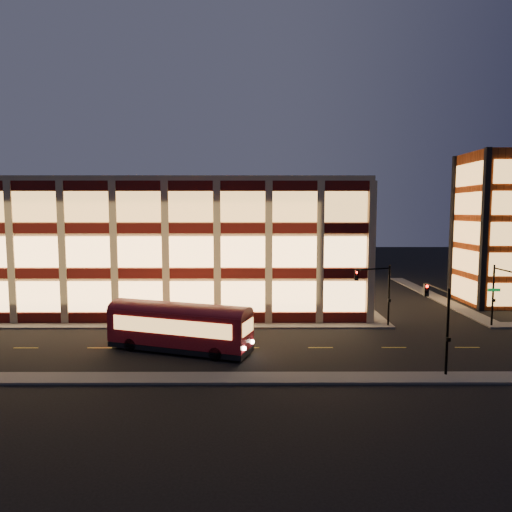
{
  "coord_description": "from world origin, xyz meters",
  "views": [
    {
      "loc": [
        10.61,
        -42.22,
        11.05
      ],
      "look_at": [
        10.79,
        8.0,
        6.15
      ],
      "focal_mm": 32.0,
      "sensor_mm": 36.0,
      "label": 1
    }
  ],
  "objects": [
    {
      "name": "traffic_signal_far",
      "position": [
        22.21,
        0.24,
        4.11
      ],
      "size": [
        3.79,
        1.87,
        6.0
      ],
      "color": "black",
      "rests_on": "ground"
    },
    {
      "name": "sidewalk_near",
      "position": [
        0.0,
        -13.0,
        0.07
      ],
      "size": [
        100.0,
        2.0,
        0.15
      ],
      "primitive_type": "cube",
      "color": "#514F4C",
      "rests_on": "ground"
    },
    {
      "name": "ground",
      "position": [
        0.0,
        0.0,
        0.0
      ],
      "size": [
        200.0,
        200.0,
        0.0
      ],
      "primitive_type": "plane",
      "color": "black",
      "rests_on": "ground"
    },
    {
      "name": "sidewalk_office_east",
      "position": [
        23.0,
        17.0,
        0.07
      ],
      "size": [
        2.0,
        30.0,
        0.15
      ],
      "primitive_type": "cube",
      "color": "#514F4C",
      "rests_on": "ground"
    },
    {
      "name": "traffic_signal_near",
      "position": [
        23.5,
        -11.03,
        4.13
      ],
      "size": [
        0.32,
        4.45,
        6.0
      ],
      "color": "black",
      "rests_on": "ground"
    },
    {
      "name": "trolley_bus",
      "position": [
        4.66,
        -6.81,
        2.16
      ],
      "size": [
        11.8,
        6.44,
        3.89
      ],
      "rotation": [
        0.0,
        0.0,
        -0.33
      ],
      "color": "maroon",
      "rests_on": "ground"
    },
    {
      "name": "sidewalk_tower_west",
      "position": [
        34.0,
        17.0,
        0.07
      ],
      "size": [
        2.0,
        30.0,
        0.15
      ],
      "primitive_type": "cube",
      "color": "#514F4C",
      "rests_on": "ground"
    },
    {
      "name": "sidewalk_office_south",
      "position": [
        -3.0,
        1.0,
        0.07
      ],
      "size": [
        54.0,
        2.0,
        0.15
      ],
      "primitive_type": "cube",
      "color": "#514F4C",
      "rests_on": "ground"
    },
    {
      "name": "traffic_signal_right",
      "position": [
        33.5,
        -0.62,
        4.1
      ],
      "size": [
        1.2,
        4.37,
        6.0
      ],
      "color": "black",
      "rests_on": "ground"
    },
    {
      "name": "stair_tower",
      "position": [
        39.95,
        11.95,
        8.99
      ],
      "size": [
        8.6,
        8.6,
        18.0
      ],
      "color": "#8C3814",
      "rests_on": "ground"
    },
    {
      "name": "office_building",
      "position": [
        -2.91,
        16.91,
        7.25
      ],
      "size": [
        50.45,
        30.45,
        14.5
      ],
      "color": "tan",
      "rests_on": "ground"
    }
  ]
}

